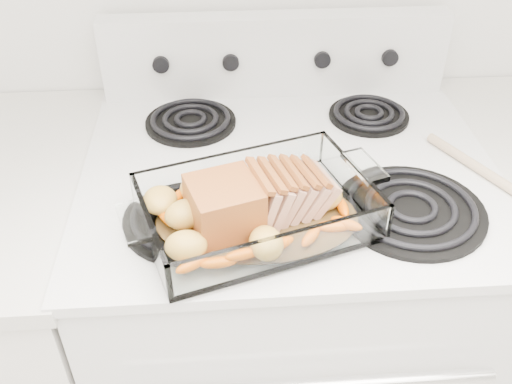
{
  "coord_description": "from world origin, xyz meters",
  "views": [
    {
      "loc": [
        -0.13,
        0.77,
        1.55
      ],
      "look_at": [
        -0.07,
        1.5,
        0.99
      ],
      "focal_mm": 40.0,
      "sensor_mm": 36.0,
      "label": 1
    }
  ],
  "objects": [
    {
      "name": "wooden_spoon",
      "position": [
        0.38,
        1.55,
        0.95
      ],
      "size": [
        0.16,
        0.25,
        0.02
      ],
      "rotation": [
        0.0,
        0.0,
        0.47
      ],
      "color": "tan",
      "rests_on": "electric_range"
    },
    {
      "name": "roast_vegetables",
      "position": [
        -0.08,
        1.51,
        0.97
      ],
      "size": [
        0.35,
        0.19,
        0.04
      ],
      "rotation": [
        0.0,
        0.0,
        0.1
      ],
      "color": "#DF5D00",
      "rests_on": "baking_dish"
    },
    {
      "name": "baking_dish",
      "position": [
        -0.07,
        1.48,
        0.96
      ],
      "size": [
        0.36,
        0.23,
        0.07
      ],
      "rotation": [
        0.0,
        0.0,
        0.31
      ],
      "color": "white",
      "rests_on": "electric_range"
    },
    {
      "name": "counter_left",
      "position": [
        -0.67,
        1.66,
        0.47
      ],
      "size": [
        0.58,
        0.68,
        0.93
      ],
      "color": "white",
      "rests_on": "ground"
    },
    {
      "name": "electric_range",
      "position": [
        0.0,
        1.66,
        0.48
      ],
      "size": [
        0.78,
        0.7,
        1.12
      ],
      "color": "silver",
      "rests_on": "ground"
    },
    {
      "name": "pork_roast",
      "position": [
        -0.09,
        1.48,
        0.99
      ],
      "size": [
        0.24,
        0.1,
        0.08
      ],
      "rotation": [
        0.0,
        0.0,
        0.23
      ],
      "color": "brown",
      "rests_on": "baking_dish"
    }
  ]
}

